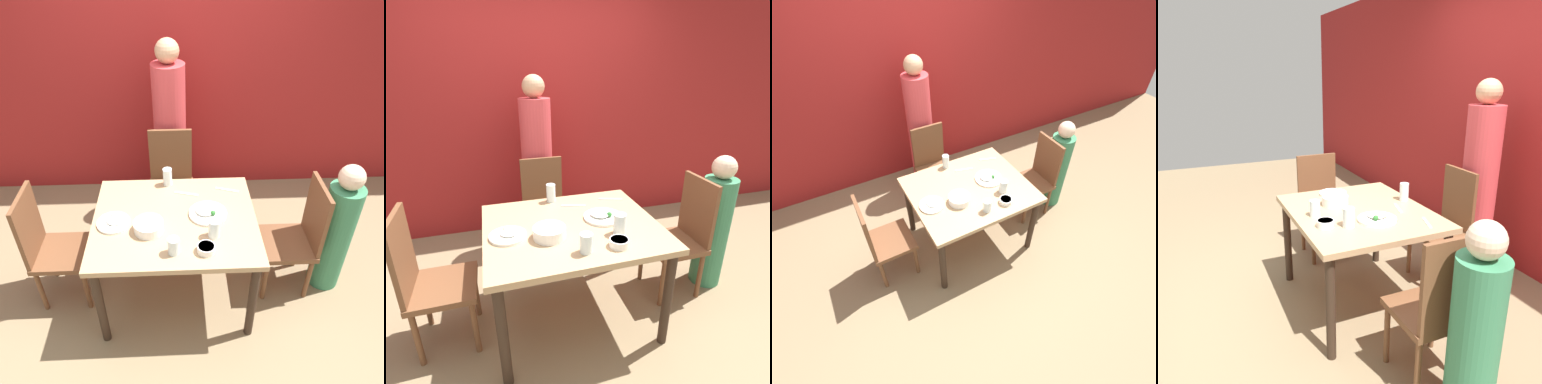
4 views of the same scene
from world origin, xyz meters
TOP-DOWN VIEW (x-y plane):
  - ground_plane at (0.00, 0.00)m, footprint 10.00×10.00m
  - wall_back at (0.00, 1.54)m, footprint 10.00×0.06m
  - dining_table at (0.00, 0.00)m, footprint 1.13×0.95m
  - chair_adult_spot at (-0.03, 0.82)m, footprint 0.40×0.40m
  - chair_child_spot at (0.91, 0.05)m, footprint 0.40×0.40m
  - chair_empty_left at (-0.91, 0.02)m, footprint 0.40×0.40m
  - person_adult at (-0.03, 1.13)m, footprint 0.29×0.29m
  - person_child at (1.20, 0.05)m, footprint 0.25×0.25m
  - bowl_curry at (-0.17, -0.12)m, footprint 0.20×0.20m
  - plate_rice_adult at (0.23, 0.03)m, footprint 0.27×0.27m
  - plate_rice_child at (-0.41, -0.04)m, footprint 0.23×0.23m
  - bowl_rice_small at (0.19, -0.33)m, footprint 0.11×0.11m
  - glass_water_tall at (-0.01, -0.33)m, footprint 0.07×0.07m
  - glass_water_short at (-0.05, 0.41)m, footprint 0.07×0.07m
  - glass_water_center at (0.25, -0.19)m, footprint 0.08×0.08m
  - fork_steel at (0.40, 0.31)m, footprint 0.18×0.08m
  - spoon_steel at (0.09, 0.27)m, footprint 0.18×0.07m

SIDE VIEW (x-z plane):
  - ground_plane at x=0.00m, z-range 0.00..0.00m
  - chair_adult_spot at x=-0.03m, z-range 0.03..0.98m
  - chair_child_spot at x=0.91m, z-range 0.03..0.98m
  - chair_empty_left at x=-0.91m, z-range 0.03..0.98m
  - person_child at x=1.20m, z-range -0.04..1.07m
  - dining_table at x=0.00m, z-range 0.28..1.03m
  - fork_steel at x=0.40m, z-range 0.75..0.75m
  - spoon_steel at x=0.09m, z-range 0.75..0.75m
  - plate_rice_child at x=-0.41m, z-range 0.74..0.78m
  - plate_rice_adult at x=0.23m, z-range 0.74..0.79m
  - bowl_rice_small at x=0.19m, z-range 0.75..0.80m
  - person_adult at x=-0.03m, z-range -0.05..1.61m
  - bowl_curry at x=-0.17m, z-range 0.75..0.82m
  - glass_water_tall at x=-0.01m, z-range 0.75..0.86m
  - glass_water_center at x=0.25m, z-range 0.75..0.88m
  - glass_water_short at x=-0.05m, z-range 0.75..0.89m
  - wall_back at x=0.00m, z-range 0.00..2.70m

